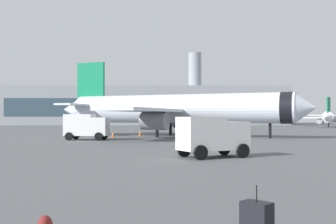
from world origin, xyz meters
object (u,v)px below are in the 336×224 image
airplane_taxiing (336,117)px  service_truck (86,126)px  cargo_van (212,135)px  safety_cone_near (140,133)px  rolling_suitcase (257,218)px  airplane_at_gate (176,109)px  safety_cone_mid (113,135)px

airplane_taxiing → service_truck: (-55.73, -58.62, -0.98)m
cargo_van → safety_cone_near: bearing=100.3°
safety_cone_near → rolling_suitcase: (3.70, -46.77, -0.01)m
airplane_at_gate → safety_cone_near: airplane_at_gate is taller
cargo_van → rolling_suitcase: 17.38m
airplane_at_gate → rolling_suitcase: (-1.14, -45.87, -3.27)m
service_truck → safety_cone_mid: (2.45, 5.94, -1.25)m
airplane_at_gate → safety_cone_near: size_ratio=42.22×
airplane_taxiing → rolling_suitcase: 107.10m
airplane_taxiing → safety_cone_near: 70.55m
service_truck → cargo_van: 23.55m
airplane_taxiing → safety_cone_mid: bearing=-135.3°
cargo_van → airplane_taxiing: bearing=60.7°
cargo_van → rolling_suitcase: bearing=-95.4°
airplane_at_gate → safety_cone_mid: airplane_at_gate is taller
airplane_at_gate → service_truck: airplane_at_gate is taller
airplane_at_gate → rolling_suitcase: 46.00m
service_truck → cargo_van: size_ratio=1.05×
airplane_at_gate → cargo_van: 28.69m
rolling_suitcase → safety_cone_mid: bearing=99.2°
airplane_taxiing → safety_cone_mid: 74.96m
airplane_at_gate → safety_cone_mid: 9.08m
rolling_suitcase → airplane_at_gate: bearing=88.6°
rolling_suitcase → service_truck: bearing=104.1°
airplane_taxiing → rolling_suitcase: airplane_taxiing is taller
cargo_van → safety_cone_near: (-5.34, 29.50, -1.05)m
airplane_taxiing → safety_cone_mid: size_ratio=30.78×
safety_cone_mid → airplane_taxiing: bearing=44.7°
airplane_taxiing → service_truck: bearing=-133.6°
service_truck → safety_cone_near: (5.85, 8.78, -1.21)m
safety_cone_near → rolling_suitcase: rolling_suitcase is taller
airplane_at_gate → airplane_taxiing: size_ratio=1.53×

